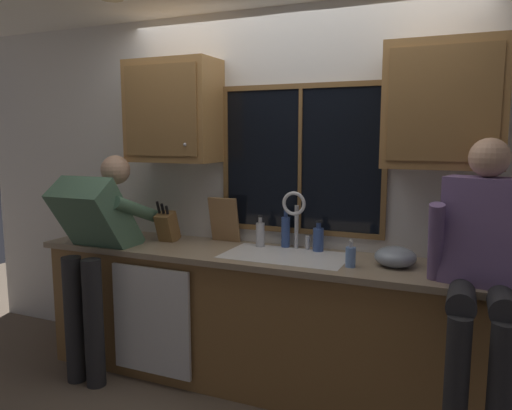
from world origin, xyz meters
The scene contains 23 objects.
back_wall centered at (0.00, 0.06, 1.27)m, with size 5.72×0.12×2.55m, color silver.
window_glass centered at (0.07, -0.01, 1.52)m, with size 1.10×0.02×0.95m, color black.
window_frame_top centered at (0.07, -0.02, 2.02)m, with size 1.17×0.02×0.04m, color brown.
window_frame_bottom centered at (0.07, -0.02, 1.03)m, with size 1.17×0.02×0.04m, color brown.
window_frame_left centered at (-0.50, -0.02, 1.52)m, with size 0.04×0.02×0.95m, color brown.
window_frame_right centered at (0.64, -0.02, 1.52)m, with size 0.04×0.02×0.95m, color brown.
window_mullion_center centered at (0.07, -0.02, 1.52)m, with size 0.02×0.02×0.95m, color brown.
lower_cabinet_run centered at (0.00, -0.29, 0.44)m, with size 3.32×0.58×0.88m, color olive.
countertop centered at (0.00, -0.31, 0.90)m, with size 3.38×0.62×0.04m, color gray.
dishwasher_front centered at (-0.77, -0.61, 0.46)m, with size 0.60×0.02×0.74m, color white.
upper_cabinet_left centered at (-0.84, -0.17, 1.86)m, with size 0.66×0.36×0.72m.
upper_cabinet_right centered at (0.98, -0.17, 1.86)m, with size 0.66×0.36×0.72m.
sink centered at (0.07, -0.30, 0.82)m, with size 0.80×0.46×0.21m.
faucet centered at (0.08, -0.12, 1.17)m, with size 0.18×0.09×0.40m.
person_standing centered at (-1.21, -0.61, 0.96)m, with size 0.53×0.69×1.55m.
person_sitting_on_counter centered at (1.22, -0.57, 1.10)m, with size 0.54×0.64×1.26m.
knife_block centered at (-0.87, -0.24, 1.03)m, with size 0.12×0.18×0.32m.
cutting_board centered at (-0.48, -0.08, 1.08)m, with size 0.22×0.02×0.33m, color #997047.
mixing_bowl centered at (0.76, -0.28, 0.98)m, with size 0.25×0.25×0.12m, color #8C99A8.
soap_dispenser centered at (0.52, -0.41, 0.98)m, with size 0.06×0.07×0.17m.
bottle_green_glass centered at (-0.18, -0.13, 1.01)m, with size 0.06×0.06×0.22m.
bottle_tall_clear centered at (0.23, -0.10, 1.01)m, with size 0.07×0.07×0.21m.
bottle_amber_small centered at (-0.01, -0.07, 1.03)m, with size 0.06×0.06×0.28m.
Camera 1 is at (1.13, -3.21, 1.69)m, focal length 34.41 mm.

